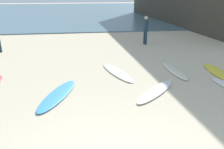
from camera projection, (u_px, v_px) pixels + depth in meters
name	position (u px, v px, depth m)	size (l,w,h in m)	color
ocean_water	(82.00, 11.00, 36.25)	(120.00, 40.00, 0.08)	slate
surfboard_0	(156.00, 91.00, 7.48)	(0.48, 2.31, 0.08)	white
surfboard_1	(58.00, 95.00, 7.21)	(0.59, 2.44, 0.08)	#439CE4
surfboard_3	(174.00, 70.00, 9.45)	(0.52, 2.36, 0.09)	#F1E8CD
surfboard_4	(117.00, 72.00, 9.22)	(0.55, 2.48, 0.07)	silver
surfboard_5	(217.00, 72.00, 9.26)	(0.59, 2.23, 0.06)	yellow
beachgoer_mid	(146.00, 29.00, 13.79)	(0.33, 0.34, 1.70)	#1E3342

